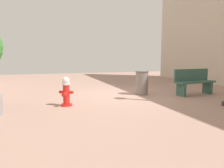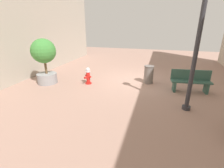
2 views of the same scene
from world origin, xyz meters
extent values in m
plane|color=#9E7A6B|center=(0.00, 0.00, 0.00)|extent=(23.40, 23.40, 0.00)
cylinder|color=red|center=(2.13, 1.13, 0.03)|extent=(0.31, 0.31, 0.05)
cylinder|color=red|center=(2.13, 1.13, 0.32)|extent=(0.18, 0.18, 0.55)
cylinder|color=silver|center=(2.13, 1.13, 0.63)|extent=(0.23, 0.23, 0.06)
sphere|color=silver|center=(2.13, 1.13, 0.72)|extent=(0.21, 0.21, 0.21)
cylinder|color=red|center=(2.00, 1.19, 0.39)|extent=(0.15, 0.13, 0.08)
cylinder|color=red|center=(2.25, 1.06, 0.39)|extent=(0.15, 0.13, 0.08)
cylinder|color=red|center=(2.20, 1.26, 0.35)|extent=(0.16, 0.17, 0.11)
cube|color=#33594C|center=(-3.20, 0.80, 0.23)|extent=(0.14, 0.40, 0.45)
cube|color=#33594C|center=(-1.90, 0.94, 0.23)|extent=(0.14, 0.40, 0.45)
cube|color=#33594C|center=(-2.55, 0.87, 0.48)|extent=(1.68, 0.61, 0.06)
cube|color=#33594C|center=(-2.53, 0.68, 0.73)|extent=(1.64, 0.23, 0.44)
cylinder|color=slate|center=(-0.72, 0.18, 0.42)|extent=(0.46, 0.46, 0.84)
cylinder|color=#5B5551|center=(-0.72, 0.18, 0.86)|extent=(0.48, 0.48, 0.04)
camera|label=1|loc=(2.66, 6.81, 1.33)|focal=32.04mm
camera|label=2|loc=(-1.13, 8.15, 2.80)|focal=26.19mm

